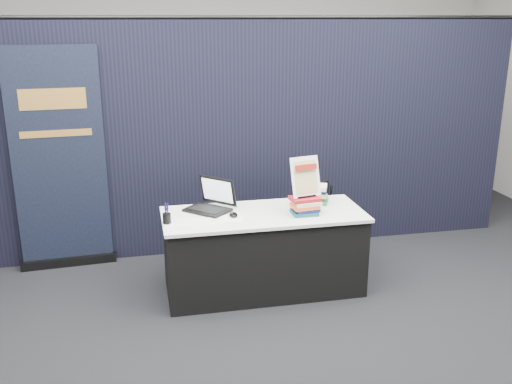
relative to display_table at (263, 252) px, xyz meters
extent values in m
plane|color=black|center=(0.00, -0.55, -0.38)|extent=(8.00, 8.00, 0.00)
cube|color=#BAB6B0|center=(0.00, 3.45, 1.37)|extent=(8.00, 0.02, 3.50)
cube|color=black|center=(0.00, 1.05, 0.82)|extent=(6.00, 0.08, 2.40)
cube|color=black|center=(0.00, 0.00, -0.02)|extent=(1.76, 0.71, 0.72)
cube|color=silver|center=(0.00, 0.00, 0.36)|extent=(1.80, 0.75, 0.03)
cube|color=black|center=(-0.48, 0.15, 0.38)|extent=(0.46, 0.46, 0.02)
cube|color=black|center=(-0.48, 0.28, 0.53)|extent=(0.32, 0.31, 0.26)
cube|color=white|center=(-0.48, 0.28, 0.53)|extent=(0.26, 0.26, 0.21)
ellipsoid|color=black|center=(-0.28, -0.04, 0.39)|extent=(0.08, 0.12, 0.04)
cube|color=white|center=(-0.55, -0.15, 0.38)|extent=(0.33, 0.28, 0.00)
cube|color=white|center=(-0.70, -0.11, 0.38)|extent=(0.29, 0.21, 0.00)
cube|color=white|center=(-0.33, -0.09, 0.38)|extent=(0.29, 0.23, 0.00)
cylinder|color=black|center=(-0.86, -0.09, 0.42)|extent=(0.08, 0.08, 0.09)
cube|color=#164957|center=(0.36, -0.11, 0.39)|extent=(0.24, 0.19, 0.03)
cube|color=navy|center=(0.36, -0.11, 0.42)|extent=(0.24, 0.19, 0.03)
cube|color=#EA5A21|center=(0.36, -0.11, 0.45)|extent=(0.24, 0.19, 0.03)
cube|color=beige|center=(0.36, -0.11, 0.48)|extent=(0.24, 0.19, 0.03)
cube|color=maroon|center=(0.36, -0.11, 0.52)|extent=(0.24, 0.19, 0.03)
cube|color=#217E36|center=(0.53, 0.20, 0.39)|extent=(0.29, 0.25, 0.03)
cube|color=#58575D|center=(0.53, 0.20, 0.42)|extent=(0.29, 0.25, 0.03)
cube|color=#C1B84D|center=(0.53, 0.20, 0.46)|extent=(0.29, 0.25, 0.03)
cube|color=navy|center=(0.53, 0.20, 0.49)|extent=(0.29, 0.25, 0.03)
cube|color=white|center=(0.53, 0.20, 0.53)|extent=(0.29, 0.25, 0.03)
cube|color=black|center=(0.36, -0.13, 0.54)|extent=(0.18, 0.05, 0.01)
cylinder|color=black|center=(0.29, -0.04, 0.65)|extent=(0.03, 0.09, 0.26)
cylinder|color=black|center=(0.43, -0.04, 0.65)|extent=(0.03, 0.09, 0.26)
cube|color=white|center=(0.36, -0.08, 0.71)|extent=(0.28, 0.16, 0.35)
cube|color=#CABA7E|center=(0.36, -0.09, 0.71)|extent=(0.23, 0.12, 0.28)
cube|color=maroon|center=(0.36, -0.09, 0.80)|extent=(0.21, 0.06, 0.05)
cube|color=black|center=(-1.81, 0.93, -0.33)|extent=(0.93, 0.16, 0.09)
cube|color=black|center=(-1.81, 0.95, 0.71)|extent=(0.87, 0.09, 2.18)
cube|color=gold|center=(-1.81, 0.93, 1.31)|extent=(0.60, 0.05, 0.20)
cube|color=gold|center=(-1.81, 0.93, 0.99)|extent=(0.65, 0.05, 0.07)
cylinder|color=black|center=(0.43, 0.11, -0.17)|extent=(0.02, 0.02, 0.41)
cylinder|color=black|center=(0.80, 0.11, -0.17)|extent=(0.02, 0.02, 0.41)
cylinder|color=black|center=(0.43, 0.48, -0.17)|extent=(0.02, 0.02, 0.41)
cylinder|color=black|center=(0.80, 0.48, -0.17)|extent=(0.02, 0.02, 0.41)
cube|color=black|center=(0.62, 0.29, 0.06)|extent=(0.50, 0.50, 0.04)
cube|color=black|center=(0.62, 0.48, 0.41)|extent=(0.35, 0.16, 0.15)
camera|label=1|loc=(-1.07, -4.68, 2.05)|focal=40.00mm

